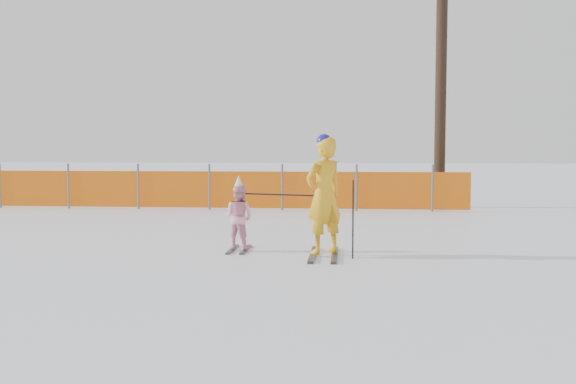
% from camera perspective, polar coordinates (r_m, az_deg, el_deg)
% --- Properties ---
extents(ground, '(120.00, 120.00, 0.00)m').
position_cam_1_polar(ground, '(9.72, -0.27, -6.09)').
color(ground, white).
rests_on(ground, ground).
extents(adult, '(0.79, 1.47, 1.91)m').
position_cam_1_polar(adult, '(10.01, 3.22, -0.29)').
color(adult, black).
rests_on(adult, ground).
extents(child, '(0.63, 0.91, 1.24)m').
position_cam_1_polar(child, '(10.61, -4.39, -2.16)').
color(child, black).
rests_on(child, ground).
extents(ski_poles, '(1.76, 0.60, 1.21)m').
position_cam_1_polar(ski_poles, '(10.04, 2.45, -1.31)').
color(ski_poles, black).
rests_on(ski_poles, ground).
extents(safety_fence, '(17.03, 0.06, 1.25)m').
position_cam_1_polar(safety_fence, '(18.04, -11.79, 0.27)').
color(safety_fence, '#595960').
rests_on(safety_fence, ground).
extents(tree_trunks, '(4.87, 2.26, 6.36)m').
position_cam_1_polar(tree_trunks, '(19.57, 17.06, 7.58)').
color(tree_trunks, black).
rests_on(tree_trunks, ground).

